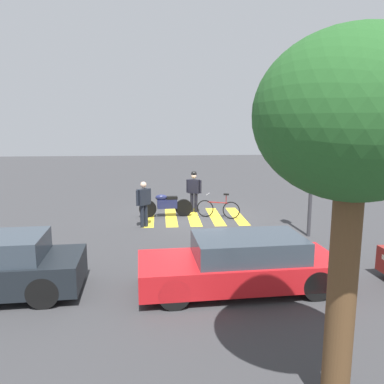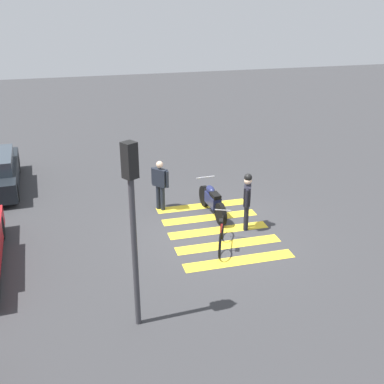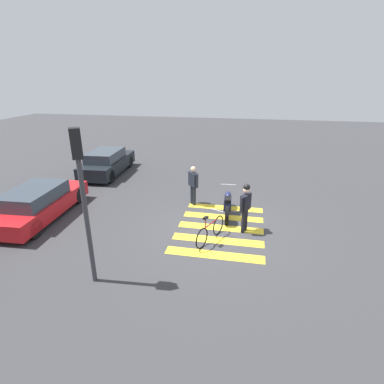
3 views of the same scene
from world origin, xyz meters
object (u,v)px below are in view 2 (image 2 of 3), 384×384
(leaning_bicycle, at_px, (221,235))
(police_motorcycle, at_px, (212,201))
(traffic_light_pole, at_px, (132,208))
(officer_on_foot, at_px, (247,197))
(officer_by_motorcycle, at_px, (160,182))

(leaning_bicycle, bearing_deg, police_motorcycle, -10.51)
(police_motorcycle, distance_m, traffic_light_pole, 6.10)
(traffic_light_pole, bearing_deg, officer_on_foot, -47.44)
(officer_by_motorcycle, relative_size, traffic_light_pole, 0.41)
(officer_by_motorcycle, height_order, traffic_light_pole, traffic_light_pole)
(police_motorcycle, bearing_deg, traffic_light_pole, 146.31)
(leaning_bicycle, distance_m, officer_by_motorcycle, 3.17)
(police_motorcycle, relative_size, leaning_bicycle, 1.31)
(traffic_light_pole, bearing_deg, police_motorcycle, -33.69)
(officer_on_foot, bearing_deg, officer_by_motorcycle, 47.53)
(officer_on_foot, height_order, officer_by_motorcycle, officer_on_foot)
(leaning_bicycle, relative_size, traffic_light_pole, 0.40)
(officer_on_foot, xyz_separation_m, officer_by_motorcycle, (2.02, 2.21, -0.07))
(leaning_bicycle, bearing_deg, traffic_light_pole, 133.69)
(leaning_bicycle, xyz_separation_m, officer_on_foot, (0.89, -1.08, 0.64))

